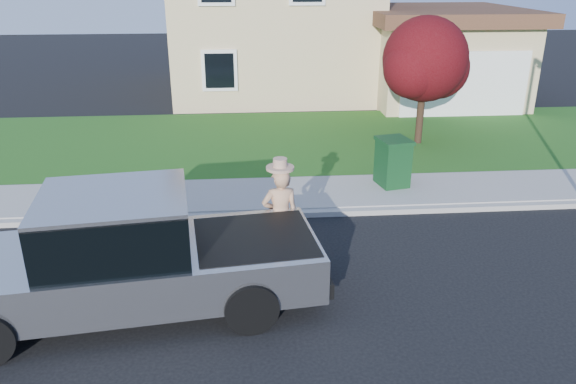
% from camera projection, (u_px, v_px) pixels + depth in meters
% --- Properties ---
extents(ground, '(80.00, 80.00, 0.00)m').
position_uv_depth(ground, '(328.00, 284.00, 9.78)').
color(ground, black).
rests_on(ground, ground).
extents(curb, '(40.00, 0.20, 0.12)m').
position_uv_depth(curb, '(353.00, 212.00, 12.51)').
color(curb, gray).
rests_on(curb, ground).
extents(sidewalk, '(40.00, 2.00, 0.15)m').
position_uv_depth(sidewalk, '(344.00, 193.00, 13.52)').
color(sidewalk, gray).
rests_on(sidewalk, ground).
extents(lawn, '(40.00, 7.00, 0.10)m').
position_uv_depth(lawn, '(320.00, 140.00, 17.69)').
color(lawn, '#234814').
rests_on(lawn, ground).
extents(house, '(14.00, 11.30, 6.85)m').
position_uv_depth(house, '(304.00, 16.00, 23.83)').
color(house, tan).
rests_on(house, ground).
extents(pickup_truck, '(6.29, 2.77, 2.00)m').
position_uv_depth(pickup_truck, '(128.00, 257.00, 8.75)').
color(pickup_truck, black).
rests_on(pickup_truck, ground).
extents(woman, '(0.72, 0.51, 2.04)m').
position_uv_depth(woman, '(280.00, 215.00, 10.16)').
color(woman, tan).
rests_on(woman, ground).
extents(ornamental_tree, '(2.75, 2.48, 3.77)m').
position_uv_depth(ornamental_tree, '(426.00, 63.00, 16.41)').
color(ornamental_tree, black).
rests_on(ornamental_tree, lawn).
extents(trash_bin, '(0.87, 0.95, 1.17)m').
position_uv_depth(trash_bin, '(393.00, 162.00, 13.62)').
color(trash_bin, '#0F3717').
rests_on(trash_bin, sidewalk).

